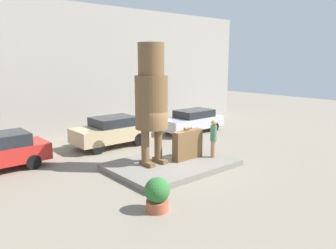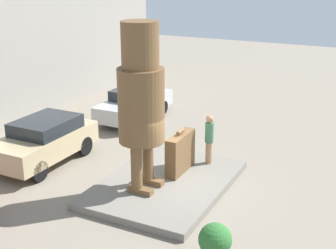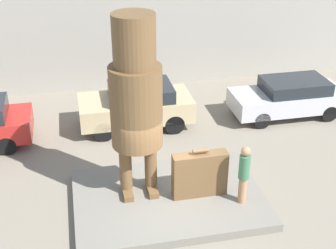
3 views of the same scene
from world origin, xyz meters
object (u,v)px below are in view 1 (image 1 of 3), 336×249
Objects in this scene: statue_figure at (151,95)px; parked_car_tan at (111,131)px; tourist at (213,137)px; planter_pot at (157,194)px; parked_car_silver at (192,120)px; giant_suitcase at (188,145)px.

parked_car_tan is at bearing 81.89° from statue_figure.
tourist is at bearing 110.48° from parked_car_tan.
tourist is at bearing -22.47° from statue_figure.
planter_pot is (-2.93, -7.55, -0.31)m from parked_car_tan.
tourist is 5.43m from planter_pot.
parked_car_tan is (-2.02, 5.40, -0.33)m from tourist.
statue_figure is 4.76m from planter_pot.
statue_figure reaches higher than tourist.
statue_figure reaches higher than planter_pot.
planter_pot is (-8.66, -7.22, -0.22)m from parked_car_silver.
parked_car_silver is at bearing 43.41° from giant_suitcase.
statue_figure is 2.92× the size of tourist.
giant_suitcase is at bearing 34.88° from planter_pot.
statue_figure is at bearing 81.89° from parked_car_tan.
parked_car_tan is 3.76× the size of planter_pot.
statue_figure is 2.83m from giant_suitcase.
parked_car_tan is at bearing 110.48° from tourist.
giant_suitcase is at bearing 101.58° from parked_car_tan.
giant_suitcase is 0.35× the size of parked_car_silver.
tourist is at bearing 53.80° from parked_car_silver.
parked_car_silver is at bearing 176.74° from parked_car_tan.
giant_suitcase is (1.60, -0.50, -2.28)m from statue_figure.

